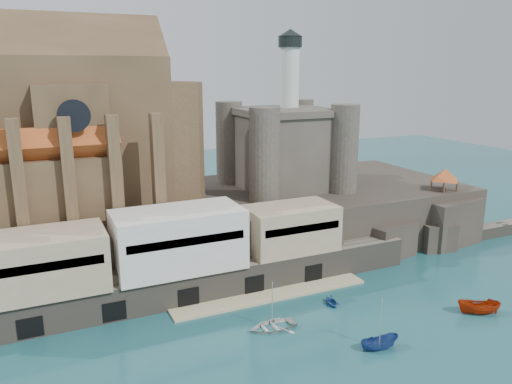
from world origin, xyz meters
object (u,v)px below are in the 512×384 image
(church, at_px, (54,135))
(castle_keep, at_px, (284,144))
(pavilion, at_px, (445,176))
(boat_2, at_px, (379,348))

(church, height_order, castle_keep, church)
(pavilion, bearing_deg, boat_2, -143.21)
(church, xyz_separation_m, boat_2, (31.48, -41.76, -22.13))
(boat_2, bearing_deg, castle_keep, -5.30)
(castle_keep, distance_m, pavilion, 30.50)
(castle_keep, xyz_separation_m, boat_2, (-8.72, -40.99, -18.31))
(castle_keep, height_order, boat_2, castle_keep)
(castle_keep, bearing_deg, church, 178.89)
(castle_keep, relative_size, boat_2, 5.95)
(church, distance_m, castle_keep, 40.39)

